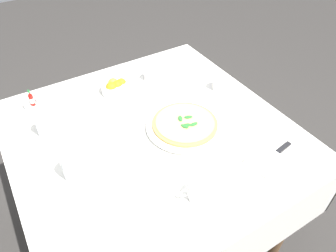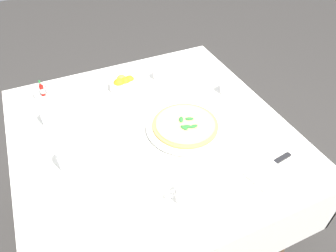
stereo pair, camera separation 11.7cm
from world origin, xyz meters
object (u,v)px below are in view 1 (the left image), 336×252
(coffee_cup_far_right, at_px, (152,75))
(citrus_bowl, at_px, (117,87))
(water_glass_near_right, at_px, (44,125))
(water_glass_right_edge, at_px, (73,167))
(coffee_cup_near_left, at_px, (199,192))
(hot_sauce_bottle, at_px, (31,99))
(coffee_cup_far_left, at_px, (221,84))
(napkin_folded, at_px, (275,156))
(pizza, at_px, (185,123))
(dinner_knife, at_px, (276,154))
(pepper_shaker, at_px, (38,98))
(salt_shaker, at_px, (26,104))
(pizza_plate, at_px, (185,126))

(coffee_cup_far_right, bearing_deg, citrus_bowl, -0.03)
(water_glass_near_right, bearing_deg, water_glass_right_edge, 95.70)
(coffee_cup_near_left, height_order, citrus_bowl, same)
(water_glass_right_edge, bearing_deg, hot_sauce_bottle, -86.59)
(coffee_cup_near_left, xyz_separation_m, citrus_bowl, (-0.02, -0.70, -0.00))
(coffee_cup_far_left, height_order, napkin_folded, coffee_cup_far_left)
(pizza, distance_m, dinner_knife, 0.38)
(pizza, height_order, water_glass_right_edge, water_glass_right_edge)
(coffee_cup_far_right, xyz_separation_m, pepper_shaker, (0.54, -0.11, -0.01))
(coffee_cup_far_left, distance_m, citrus_bowl, 0.50)
(pizza, distance_m, napkin_folded, 0.38)
(water_glass_near_right, bearing_deg, dinner_knife, 140.10)
(water_glass_near_right, xyz_separation_m, salt_shaker, (0.03, -0.21, -0.02))
(coffee_cup_far_right, relative_size, citrus_bowl, 0.87)
(hot_sauce_bottle, xyz_separation_m, salt_shaker, (0.03, 0.01, -0.01))
(coffee_cup_far_right, relative_size, napkin_folded, 0.54)
(pepper_shaker, bearing_deg, water_glass_right_edge, 90.21)
(coffee_cup_far_right, distance_m, napkin_folded, 0.72)
(citrus_bowl, height_order, salt_shaker, citrus_bowl)
(water_glass_right_edge, height_order, dinner_knife, water_glass_right_edge)
(salt_shaker, bearing_deg, coffee_cup_near_left, 115.59)
(dinner_knife, bearing_deg, salt_shaker, -56.34)
(pizza, xyz_separation_m, hot_sauce_bottle, (0.51, -0.49, 0.01))
(water_glass_near_right, distance_m, salt_shaker, 0.22)
(hot_sauce_bottle, bearing_deg, pepper_shaker, -160.35)
(pizza, xyz_separation_m, water_glass_near_right, (0.51, -0.26, 0.03))
(water_glass_right_edge, relative_size, hot_sauce_bottle, 1.45)
(coffee_cup_far_right, bearing_deg, hot_sauce_bottle, -10.49)
(coffee_cup_far_left, xyz_separation_m, water_glass_near_right, (0.80, -0.13, 0.02))
(pizza_plate, xyz_separation_m, citrus_bowl, (0.14, -0.38, 0.02))
(pizza_plate, distance_m, water_glass_right_edge, 0.48)
(pizza_plate, xyz_separation_m, salt_shaker, (0.54, -0.48, 0.01))
(coffee_cup_far_left, height_order, water_glass_right_edge, water_glass_right_edge)
(salt_shaker, bearing_deg, water_glass_near_right, 98.02)
(dinner_knife, bearing_deg, water_glass_right_edge, -33.41)
(hot_sauce_bottle, bearing_deg, coffee_cup_far_right, 169.51)
(citrus_bowl, height_order, pepper_shaker, citrus_bowl)
(water_glass_near_right, bearing_deg, citrus_bowl, -162.01)
(water_glass_near_right, relative_size, citrus_bowl, 0.77)
(water_glass_right_edge, distance_m, napkin_folded, 0.74)
(coffee_cup_far_left, xyz_separation_m, pepper_shaker, (0.78, -0.36, -0.01))
(dinner_knife, xyz_separation_m, citrus_bowl, (0.33, -0.71, 0.00))
(coffee_cup_near_left, relative_size, dinner_knife, 0.66)
(coffee_cup_near_left, height_order, water_glass_near_right, water_glass_near_right)
(coffee_cup_far_right, relative_size, water_glass_right_edge, 1.08)
(coffee_cup_far_left, bearing_deg, pepper_shaker, -24.78)
(coffee_cup_near_left, relative_size, hot_sauce_bottle, 1.57)
(pizza, bearing_deg, pizza_plate, -64.51)
(coffee_cup_near_left, xyz_separation_m, salt_shaker, (0.38, -0.80, -0.00))
(napkin_folded, relative_size, salt_shaker, 4.27)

